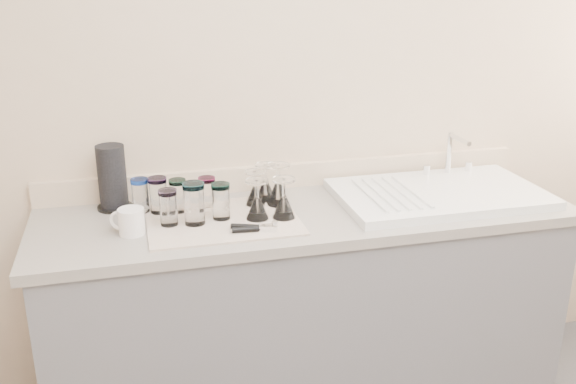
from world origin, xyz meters
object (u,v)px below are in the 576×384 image
object	(u,v)px
sink_unit	(439,193)
goblet_front_right	(284,204)
tumbler_purple	(207,193)
can_opener	(254,228)
tumbler_teal	(158,195)
paper_towel_roll	(112,178)
white_mug	(131,221)
tumbler_magenta	(168,207)
tumbler_extra	(140,195)
tumbler_cyan	(178,195)
goblet_back_left	(255,193)
tumbler_lavender	(221,201)
goblet_extra	(265,187)
tumbler_blue	(194,203)
goblet_back_right	(278,191)
goblet_front_left	(257,206)

from	to	relation	value
sink_unit	goblet_front_right	world-z (taller)	sink_unit
tumbler_purple	can_opener	bearing A→B (deg)	-62.30
tumbler_teal	paper_towel_roll	distance (m)	0.20
white_mug	goblet_front_right	bearing A→B (deg)	-0.22
tumbler_magenta	tumbler_extra	bearing A→B (deg)	120.51
tumbler_cyan	tumbler_magenta	world-z (taller)	tumbler_magenta
goblet_back_left	white_mug	size ratio (longest dim) A/B	0.99
can_opener	paper_towel_roll	size ratio (longest dim) A/B	0.65
sink_unit	tumbler_lavender	size ratio (longest dim) A/B	6.06
tumbler_lavender	tumbler_extra	world-z (taller)	tumbler_lavender
tumbler_cyan	goblet_front_right	distance (m)	0.40
tumbler_cyan	tumbler_teal	bearing A→B (deg)	170.64
tumbler_cyan	tumbler_magenta	distance (m)	0.13
tumbler_teal	white_mug	size ratio (longest dim) A/B	0.99
goblet_extra	tumbler_purple	bearing A→B (deg)	-167.44
goblet_front_right	tumbler_extra	bearing A→B (deg)	159.36
sink_unit	goblet_front_right	bearing A→B (deg)	-174.02
tumbler_purple	paper_towel_roll	bearing A→B (deg)	161.04
sink_unit	white_mug	size ratio (longest dim) A/B	5.95
tumbler_magenta	goblet_front_right	xyz separation A→B (m)	(0.42, -0.03, -0.02)
goblet_back_left	paper_towel_roll	xyz separation A→B (m)	(-0.53, 0.11, 0.07)
goblet_front_right	can_opener	distance (m)	0.17
tumbler_blue	can_opener	bearing A→B (deg)	-30.98
goblet_back_right	goblet_front_left	bearing A→B (deg)	-130.55
tumbler_extra	can_opener	bearing A→B (deg)	-37.29
white_mug	can_opener	bearing A→B (deg)	-13.18
tumbler_lavender	paper_towel_roll	size ratio (longest dim) A/B	0.54
tumbler_magenta	goblet_front_right	distance (m)	0.42
goblet_back_right	white_mug	xyz separation A→B (m)	(-0.56, -0.14, -0.02)
tumbler_cyan	goblet_extra	bearing A→B (deg)	8.08
paper_towel_roll	goblet_front_right	bearing A→B (deg)	-24.12
tumbler_extra	goblet_back_right	world-z (taller)	goblet_back_right
goblet_front_right	goblet_extra	size ratio (longest dim) A/B	1.05
tumbler_lavender	white_mug	bearing A→B (deg)	-172.21
tumbler_cyan	tumbler_magenta	bearing A→B (deg)	-110.20
goblet_front_right	white_mug	xyz separation A→B (m)	(-0.55, 0.00, -0.01)
tumbler_purple	goblet_back_left	bearing A→B (deg)	2.21
goblet_back_left	sink_unit	bearing A→B (deg)	-7.01
sink_unit	goblet_front_left	size ratio (longest dim) A/B	5.46
tumbler_blue	goblet_back_left	bearing A→B (deg)	29.02
tumbler_purple	tumbler_blue	world-z (taller)	tumbler_blue
sink_unit	tumbler_blue	world-z (taller)	sink_unit
tumbler_teal	tumbler_magenta	xyz separation A→B (m)	(0.03, -0.13, -0.00)
goblet_front_right	can_opener	xyz separation A→B (m)	(-0.13, -0.10, -0.04)
white_mug	goblet_back_left	bearing A→B (deg)	18.37
tumbler_lavender	tumbler_extra	distance (m)	0.32
tumbler_extra	tumbler_cyan	bearing A→B (deg)	-14.28
goblet_front_left	paper_towel_roll	size ratio (longest dim) A/B	0.60
tumbler_cyan	tumbler_purple	xyz separation A→B (m)	(0.11, -0.00, 0.00)
sink_unit	white_mug	distance (m)	1.22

